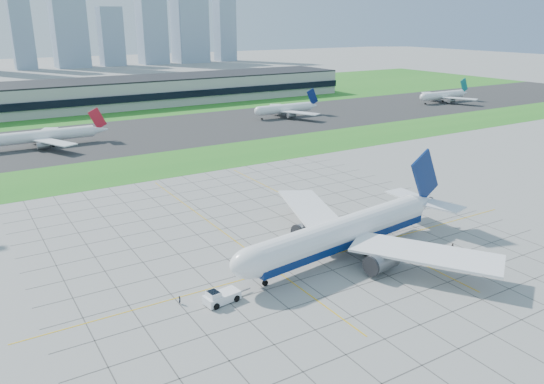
% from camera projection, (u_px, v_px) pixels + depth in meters
% --- Properties ---
extents(ground, '(1400.00, 1400.00, 0.00)m').
position_uv_depth(ground, '(310.00, 256.00, 115.24)').
color(ground, '#9A9A95').
rests_on(ground, ground).
extents(grass_median, '(700.00, 35.00, 0.04)m').
position_uv_depth(grass_median, '(163.00, 164.00, 188.15)').
color(grass_median, '#237120').
rests_on(grass_median, ground).
extents(asphalt_taxiway, '(700.00, 75.00, 0.04)m').
position_uv_depth(asphalt_taxiway, '(118.00, 136.00, 232.70)').
color(asphalt_taxiway, '#383838').
rests_on(asphalt_taxiway, ground).
extents(grass_far, '(700.00, 145.00, 0.04)m').
position_uv_depth(grass_far, '(66.00, 104.00, 321.81)').
color(grass_far, '#237120').
rests_on(grass_far, ground).
extents(apron_markings, '(120.00, 130.00, 0.03)m').
position_uv_depth(apron_markings, '(284.00, 238.00, 124.44)').
color(apron_markings, '#474744').
rests_on(apron_markings, ground).
extents(terminal, '(260.00, 43.00, 15.80)m').
position_uv_depth(terminal, '(143.00, 91.00, 318.90)').
color(terminal, '#B7B7B2').
rests_on(terminal, ground).
extents(airliner, '(62.55, 63.00, 19.74)m').
position_uv_depth(airliner, '(344.00, 233.00, 113.84)').
color(airliner, white).
rests_on(airliner, ground).
extents(pushback_tug, '(9.84, 4.13, 2.70)m').
position_uv_depth(pushback_tug, '(220.00, 297.00, 95.95)').
color(pushback_tug, white).
rests_on(pushback_tug, ground).
extents(crew_near, '(0.69, 0.69, 1.62)m').
position_uv_depth(crew_near, '(180.00, 300.00, 95.60)').
color(crew_near, black).
rests_on(crew_near, ground).
extents(crew_far, '(1.07, 1.03, 1.74)m').
position_uv_depth(crew_far, '(453.00, 247.00, 117.70)').
color(crew_far, black).
rests_on(crew_far, ground).
extents(distant_jet_1, '(46.18, 42.66, 14.08)m').
position_uv_depth(distant_jet_1, '(44.00, 136.00, 212.72)').
color(distant_jet_1, white).
rests_on(distant_jet_1, ground).
extents(distant_jet_2, '(37.10, 42.66, 14.08)m').
position_uv_depth(distant_jet_2, '(286.00, 109.00, 277.58)').
color(distant_jet_2, white).
rests_on(distant_jet_2, ground).
extents(distant_jet_3, '(39.02, 42.66, 14.08)m').
position_uv_depth(distant_jet_3, '(444.00, 95.00, 326.49)').
color(distant_jet_3, white).
rests_on(distant_jet_3, ground).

